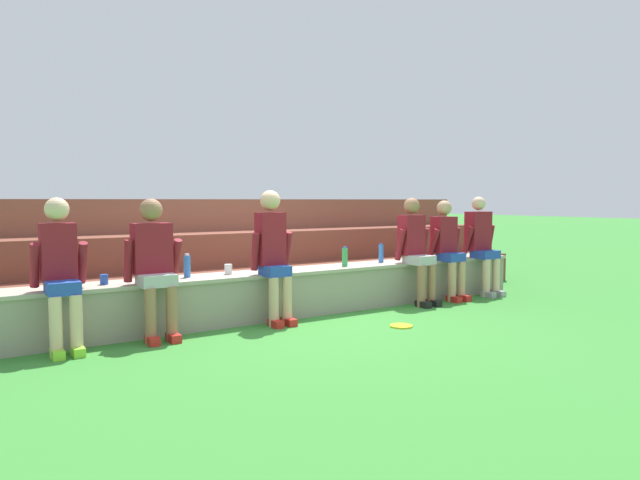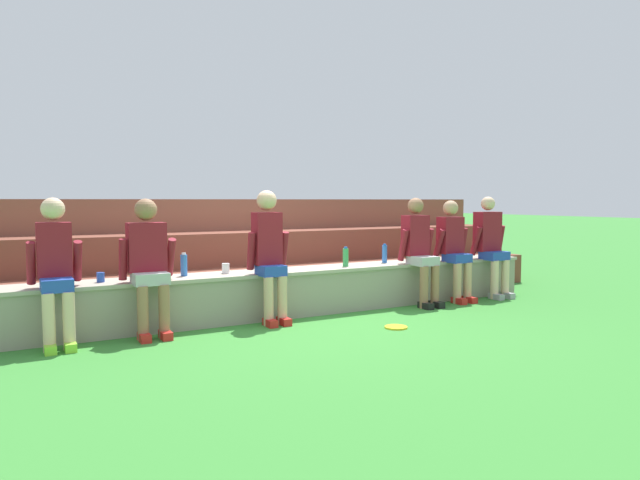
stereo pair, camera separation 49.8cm
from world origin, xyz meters
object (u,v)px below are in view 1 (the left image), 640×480
object	(u,v)px
person_far_left	(60,269)
frisbee	(401,326)
water_bottle_mid_left	(187,266)
person_center	(273,252)
person_right_of_center	(416,247)
person_left_of_center	(154,262)
water_bottle_center_gap	(345,257)
person_rightmost_edge	(482,242)
water_bottle_near_right	(381,253)
plastic_cup_middle	(228,269)
person_far_right	(448,246)
plastic_cup_left_end	(104,279)

from	to	relation	value
person_far_left	frisbee	bearing A→B (deg)	-16.43
frisbee	water_bottle_mid_left	bearing A→B (deg)	146.96
person_center	frisbee	world-z (taller)	person_center
water_bottle_mid_left	person_right_of_center	bearing A→B (deg)	-6.19
water_bottle_mid_left	frisbee	size ratio (longest dim) A/B	1.03
person_left_of_center	water_bottle_center_gap	xyz separation A→B (m)	(2.50, 0.22, -0.10)
frisbee	person_rightmost_edge	bearing A→B (deg)	22.00
person_far_left	frisbee	size ratio (longest dim) A/B	5.65
person_left_of_center	water_bottle_near_right	xyz separation A→B (m)	(3.18, 0.32, -0.10)
person_left_of_center	plastic_cup_middle	size ratio (longest dim) A/B	12.25
person_rightmost_edge	frisbee	distance (m)	2.71
water_bottle_center_gap	person_center	bearing A→B (deg)	-168.69
person_right_of_center	person_far_right	world-z (taller)	person_right_of_center
person_right_of_center	person_far_right	distance (m)	0.62
person_left_of_center	water_bottle_center_gap	bearing A→B (deg)	4.93
water_bottle_mid_left	frisbee	bearing A→B (deg)	-33.04
person_left_of_center	person_right_of_center	bearing A→B (deg)	-0.19
plastic_cup_middle	person_far_right	bearing A→B (deg)	-5.33
person_center	water_bottle_near_right	world-z (taller)	person_center
person_rightmost_edge	water_bottle_mid_left	bearing A→B (deg)	176.01
plastic_cup_left_end	water_bottle_mid_left	bearing A→B (deg)	3.59
person_left_of_center	person_center	xyz separation A→B (m)	(1.34, -0.02, 0.04)
plastic_cup_middle	person_center	bearing A→B (deg)	-38.72
person_rightmost_edge	plastic_cup_left_end	xyz separation A→B (m)	(-5.25, 0.25, -0.18)
person_right_of_center	plastic_cup_middle	bearing A→B (deg)	172.93
person_far_right	water_bottle_mid_left	distance (m)	3.68
person_far_left	water_bottle_center_gap	bearing A→B (deg)	3.53
person_left_of_center	plastic_cup_middle	world-z (taller)	person_left_of_center
plastic_cup_middle	person_far_left	bearing A→B (deg)	-170.57
person_rightmost_edge	plastic_cup_left_end	world-z (taller)	person_rightmost_edge
water_bottle_near_right	plastic_cup_left_end	distance (m)	3.61
person_far_right	person_rightmost_edge	xyz separation A→B (m)	(0.70, 0.00, 0.03)
plastic_cup_left_end	frisbee	xyz separation A→B (m)	(2.84, -1.22, -0.59)
plastic_cup_middle	frisbee	size ratio (longest dim) A/B	0.46
plastic_cup_middle	water_bottle_near_right	bearing A→B (deg)	0.40
person_right_of_center	person_far_right	size ratio (longest dim) A/B	1.03
person_rightmost_edge	water_bottle_center_gap	size ratio (longest dim) A/B	5.74
person_rightmost_edge	plastic_cup_middle	bearing A→B (deg)	175.70
person_right_of_center	person_center	bearing A→B (deg)	-179.88
person_center	water_bottle_center_gap	world-z (taller)	person_center
person_center	frisbee	distance (m)	1.64
person_far_left	person_center	size ratio (longest dim) A/B	0.94
water_bottle_center_gap	frisbee	size ratio (longest dim) A/B	1.00
person_left_of_center	person_far_left	bearing A→B (deg)	179.43
person_right_of_center	water_bottle_mid_left	bearing A→B (deg)	173.81
person_right_of_center	water_bottle_near_right	bearing A→B (deg)	134.03
water_bottle_near_right	plastic_cup_left_end	bearing A→B (deg)	-179.07
person_center	person_far_right	xyz separation A→B (m)	(2.78, 0.03, -0.06)
person_far_right	frisbee	world-z (taller)	person_far_right
person_left_of_center	person_center	size ratio (longest dim) A/B	0.94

